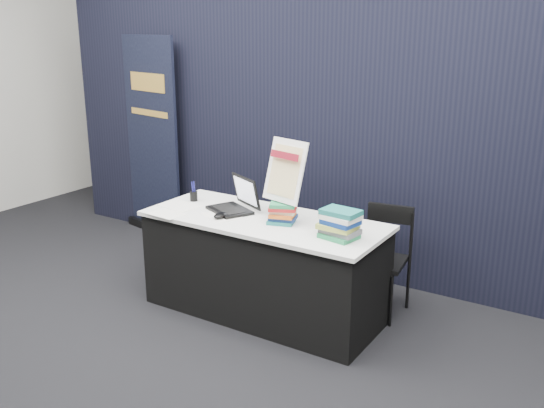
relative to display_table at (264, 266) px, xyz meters
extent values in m
plane|color=black|center=(0.00, -0.55, -0.38)|extent=(8.00, 8.00, 0.00)
cube|color=beige|center=(0.00, 3.45, 1.37)|extent=(8.00, 0.02, 3.50)
cube|color=black|center=(0.00, 1.05, 0.82)|extent=(6.00, 0.08, 2.40)
cube|color=black|center=(0.00, 0.00, -0.02)|extent=(1.76, 0.71, 0.72)
cube|color=silver|center=(0.00, 0.00, 0.36)|extent=(1.80, 0.75, 0.03)
cube|color=black|center=(-0.31, 0.00, 0.38)|extent=(0.41, 0.36, 0.02)
cube|color=black|center=(-0.31, 0.12, 0.51)|extent=(0.33, 0.20, 0.24)
cube|color=silver|center=(-0.31, 0.11, 0.51)|extent=(0.28, 0.16, 0.19)
ellipsoid|color=black|center=(-0.27, -0.17, 0.39)|extent=(0.08, 0.13, 0.04)
cube|color=white|center=(-0.73, -0.09, 0.38)|extent=(0.34, 0.26, 0.00)
cube|color=white|center=(-0.67, -0.30, 0.38)|extent=(0.27, 0.20, 0.00)
cube|color=white|center=(-0.29, -0.12, 0.38)|extent=(0.34, 0.29, 0.00)
cylinder|color=black|center=(-0.72, 0.08, 0.41)|extent=(0.07, 0.07, 0.08)
cube|color=#1B6A67|center=(0.17, -0.02, 0.39)|extent=(0.23, 0.20, 0.03)
cube|color=navy|center=(0.17, -0.02, 0.41)|extent=(0.23, 0.20, 0.03)
cube|color=orange|center=(0.17, -0.02, 0.44)|extent=(0.23, 0.20, 0.03)
cube|color=beige|center=(0.17, -0.02, 0.46)|extent=(0.23, 0.20, 0.03)
cube|color=#AE1C1D|center=(0.17, -0.02, 0.49)|extent=(0.23, 0.20, 0.03)
cube|color=#22824F|center=(0.17, -0.02, 0.51)|extent=(0.23, 0.20, 0.03)
cube|color=#22824F|center=(0.65, -0.09, 0.39)|extent=(0.25, 0.20, 0.03)
cube|color=#56575C|center=(0.65, -0.09, 0.42)|extent=(0.25, 0.20, 0.03)
cube|color=#A6B247|center=(0.65, -0.09, 0.46)|extent=(0.25, 0.20, 0.03)
cube|color=navy|center=(0.65, -0.09, 0.49)|extent=(0.25, 0.20, 0.03)
cube|color=white|center=(0.65, -0.09, 0.52)|extent=(0.25, 0.20, 0.03)
cube|color=#1B6A67|center=(0.65, -0.09, 0.56)|extent=(0.25, 0.20, 0.03)
cube|color=black|center=(0.17, -0.03, 0.54)|extent=(0.22, 0.07, 0.01)
cylinder|color=black|center=(0.08, 0.05, 0.67)|extent=(0.04, 0.11, 0.32)
cylinder|color=black|center=(0.26, 0.05, 0.67)|extent=(0.04, 0.11, 0.32)
cube|color=white|center=(0.17, 0.01, 0.75)|extent=(0.35, 0.20, 0.43)
cube|color=beige|center=(0.17, 0.01, 0.75)|extent=(0.28, 0.16, 0.34)
cube|color=maroon|center=(0.17, 0.00, 0.86)|extent=(0.26, 0.08, 0.05)
cube|color=black|center=(-1.98, 0.93, -0.34)|extent=(0.85, 0.26, 0.08)
cube|color=black|center=(-1.98, 0.95, 0.63)|extent=(0.79, 0.18, 2.01)
cube|color=gold|center=(-1.98, 0.93, 1.18)|extent=(0.54, 0.11, 0.18)
cube|color=gold|center=(-1.98, 0.93, 0.88)|extent=(0.59, 0.12, 0.06)
cylinder|color=black|center=(0.55, 0.30, -0.18)|extent=(0.02, 0.02, 0.39)
cylinder|color=black|center=(0.90, 0.30, -0.18)|extent=(0.02, 0.02, 0.39)
cylinder|color=black|center=(0.55, 0.64, -0.18)|extent=(0.02, 0.02, 0.39)
cylinder|color=black|center=(0.90, 0.64, -0.18)|extent=(0.02, 0.02, 0.39)
cube|color=black|center=(0.72, 0.47, 0.03)|extent=(0.41, 0.41, 0.03)
cube|color=black|center=(0.72, 0.64, 0.36)|extent=(0.35, 0.08, 0.14)
camera|label=1|loc=(2.30, -3.51, 1.74)|focal=40.00mm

